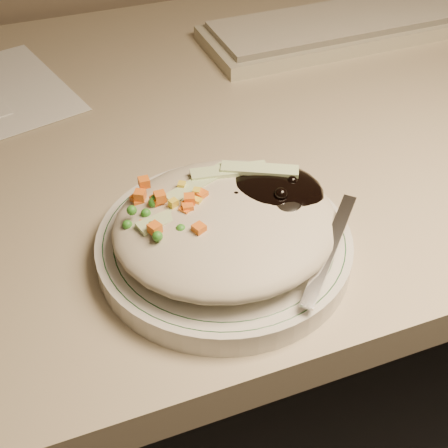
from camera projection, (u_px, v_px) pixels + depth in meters
name	position (u px, v px, depth m)	size (l,w,h in m)	color
desk	(215.00, 242.00, 0.86)	(1.40, 0.70, 0.74)	tan
plate	(224.00, 246.00, 0.55)	(0.22, 0.22, 0.02)	silver
plate_rim	(224.00, 238.00, 0.54)	(0.21, 0.21, 0.00)	#144723
meal	(229.00, 218.00, 0.53)	(0.21, 0.19, 0.05)	#AEA48D
keyboard	(339.00, 27.00, 0.88)	(0.39, 0.14, 0.03)	#AFAA90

